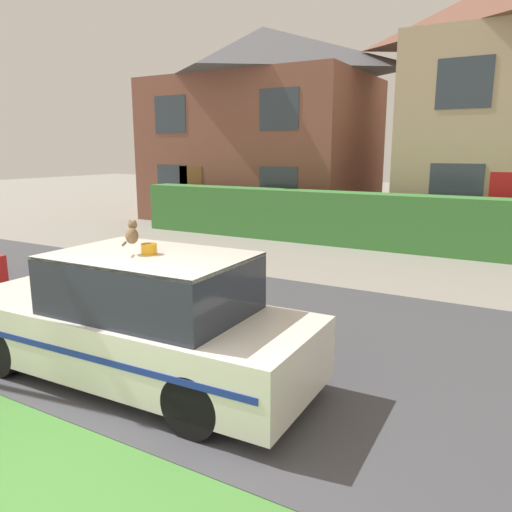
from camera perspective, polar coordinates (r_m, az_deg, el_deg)
The scene contains 7 objects.
ground_plane at distance 4.67m, azimuth -22.25°, elevation -23.69°, with size 80.00×80.00×0.00m, color gray.
road_strip at distance 7.28m, azimuth 2.27°, elevation -9.37°, with size 28.00×6.07×0.01m, color #424247.
lawn_verge at distance 4.67m, azimuth -22.29°, elevation -23.67°, with size 28.00×1.54×0.01m, color #478438.
garden_hedge at distance 14.17m, azimuth 13.13°, elevation 3.96°, with size 15.26×0.89×1.50m, color #3D7F38.
police_car at distance 5.99m, azimuth -13.61°, elevation -7.18°, with size 4.54×1.75×1.64m.
cat at distance 5.63m, azimuth -13.99°, elevation 2.44°, with size 0.23×0.30×0.26m.
house_left at distance 19.99m, azimuth 0.74°, elevation 14.86°, with size 8.42×6.01×7.17m.
Camera 1 is at (3.14, -2.20, 2.66)m, focal length 35.00 mm.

